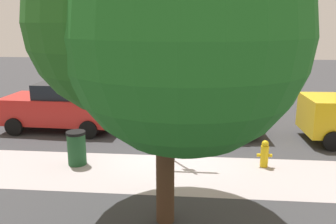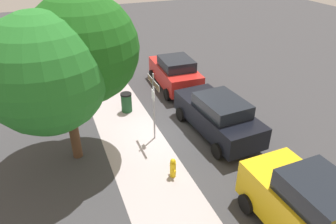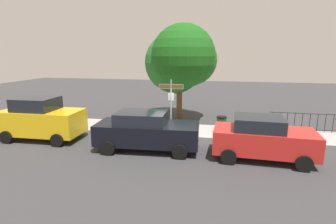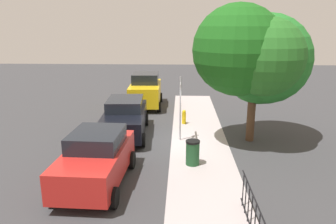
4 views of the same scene
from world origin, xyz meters
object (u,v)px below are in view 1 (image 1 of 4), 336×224
(car_black, at_px, (197,110))
(car_red, at_px, (62,106))
(trash_bin, at_px, (77,148))
(shade_tree, at_px, (162,29))
(fire_hydrant, at_px, (265,154))
(street_sign, at_px, (174,93))

(car_black, relative_size, car_red, 1.15)
(car_black, bearing_deg, trash_bin, 39.96)
(trash_bin, bearing_deg, car_red, -62.75)
(shade_tree, bearing_deg, fire_hydrant, -129.31)
(car_red, xyz_separation_m, trash_bin, (-1.70, 3.30, -0.42))
(car_red, bearing_deg, street_sign, 150.04)
(car_red, bearing_deg, fire_hydrant, 159.10)
(trash_bin, bearing_deg, street_sign, -169.71)
(shade_tree, bearing_deg, car_black, -95.66)
(car_black, xyz_separation_m, trash_bin, (3.37, 3.19, -0.41))
(shade_tree, distance_m, car_black, 6.72)
(fire_hydrant, bearing_deg, car_red, -23.14)
(street_sign, height_order, car_black, street_sign)
(shade_tree, xyz_separation_m, car_black, (-0.60, -6.00, -2.96))
(street_sign, bearing_deg, trash_bin, 10.29)
(car_red, distance_m, trash_bin, 3.73)
(street_sign, xyz_separation_m, car_black, (-0.62, -2.69, -1.14))
(fire_hydrant, bearing_deg, shade_tree, 50.69)
(street_sign, bearing_deg, car_red, -32.20)
(shade_tree, xyz_separation_m, fire_hydrant, (-2.55, -3.11, -3.48))
(car_black, distance_m, trash_bin, 4.66)
(car_black, bearing_deg, street_sign, 73.53)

